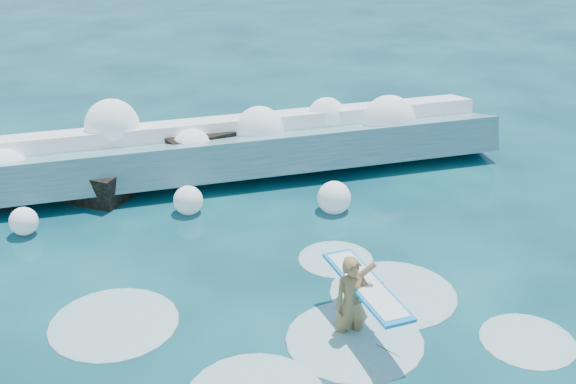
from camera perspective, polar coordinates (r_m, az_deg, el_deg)
name	(u,v)px	position (r m, az deg, el deg)	size (l,w,h in m)	color
ground	(242,299)	(14.15, -3.62, -8.41)	(200.00, 200.00, 0.00)	#072A3F
breaking_wave	(143,158)	(19.40, -11.39, 2.64)	(19.30, 2.95, 1.66)	teal
rock_cluster	(80,172)	(19.38, -16.14, 1.54)	(7.96, 3.16, 1.27)	black
surfer_with_board	(355,300)	(12.90, 5.31, -8.51)	(1.01, 2.98, 1.84)	#987547
wave_spray	(136,145)	(19.05, -11.92, 3.67)	(14.72, 5.06, 2.16)	white
surf_foam	(309,328)	(13.34, 1.67, -10.66)	(9.05, 5.72, 0.13)	silver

